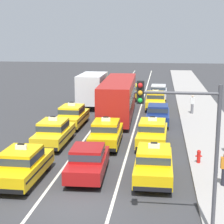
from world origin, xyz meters
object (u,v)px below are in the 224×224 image
object	(u,v)px
taxi_center_second	(106,133)
sedan_right_third	(158,114)
taxi_right_fourth	(155,100)
pedestrian_mid_block	(192,104)
fire_hydrant	(199,156)
taxi_left_nearest	(23,164)
taxi_left_second	(54,132)
box_truck_left_fourth	(94,88)
bus_center_third	(118,96)
taxi_right_second	(152,132)
sedan_right_fifth	(158,91)
sedan_center_nearest	(88,160)
traffic_light_pole	(188,134)
taxi_center_fourth	(130,91)
taxi_left_third	(72,115)
taxi_right_nearest	(154,163)
sedan_left_fifth	(104,88)

from	to	relation	value
taxi_center_second	sedan_right_third	world-z (taller)	taxi_center_second
taxi_right_fourth	pedestrian_mid_block	distance (m)	4.00
fire_hydrant	taxi_left_nearest	bearing A→B (deg)	-158.32
taxi_left_second	sedan_right_third	world-z (taller)	taxi_left_second
taxi_left_second	pedestrian_mid_block	xyz separation A→B (m)	(9.58, 10.65, 0.11)
taxi_left_second	box_truck_left_fourth	xyz separation A→B (m)	(0.16, 13.78, 0.90)
taxi_left_second	bus_center_third	xyz separation A→B (m)	(3.18, 9.05, 0.94)
taxi_right_second	sedan_right_fifth	world-z (taller)	taxi_right_second
taxi_right_fourth	fire_hydrant	bearing A→B (deg)	-80.34
taxi_left_nearest	taxi_right_second	distance (m)	9.25
taxi_right_second	pedestrian_mid_block	world-z (taller)	taxi_right_second
sedan_center_nearest	traffic_light_pole	distance (m)	7.63
box_truck_left_fourth	taxi_center_fourth	bearing A→B (deg)	54.21
fire_hydrant	sedan_right_third	bearing A→B (deg)	103.89
taxi_center_fourth	taxi_left_third	bearing A→B (deg)	-104.47
taxi_center_second	taxi_right_fourth	distance (m)	12.97
pedestrian_mid_block	taxi_left_nearest	bearing A→B (deg)	-119.10
taxi_left_second	taxi_center_fourth	size ratio (longest dim) A/B	1.00
taxi_left_second	taxi_left_third	distance (m)	5.14
sedan_center_nearest	sedan_right_fifth	size ratio (longest dim) A/B	1.01
taxi_left_nearest	taxi_right_fourth	world-z (taller)	same
pedestrian_mid_block	taxi_left_second	bearing A→B (deg)	-131.97
box_truck_left_fourth	sedan_center_nearest	bearing A→B (deg)	-80.78
taxi_right_nearest	pedestrian_mid_block	bearing A→B (deg)	79.10
taxi_left_nearest	taxi_right_second	bearing A→B (deg)	48.67
taxi_left_second	taxi_center_fourth	world-z (taller)	same
taxi_left_third	sedan_left_fifth	xyz separation A→B (m)	(0.13, 15.35, -0.03)
taxi_left_nearest	pedestrian_mid_block	distance (m)	19.27
sedan_center_nearest	fire_hydrant	xyz separation A→B (m)	(5.72, 2.42, -0.30)
box_truck_left_fourth	sedan_left_fifth	bearing A→B (deg)	90.25
taxi_left_nearest	fire_hydrant	distance (m)	9.41
sedan_left_fifth	sedan_right_fifth	world-z (taller)	same
bus_center_third	pedestrian_mid_block	xyz separation A→B (m)	(6.40, 1.60, -0.83)
taxi_center_second	fire_hydrant	size ratio (longest dim) A/B	6.29
bus_center_third	traffic_light_pole	bearing A→B (deg)	-76.82
taxi_right_second	taxi_left_third	bearing A→B (deg)	145.24
bus_center_third	sedan_right_third	bearing A→B (deg)	-33.77
taxi_right_nearest	traffic_light_pole	world-z (taller)	traffic_light_pole
taxi_center_fourth	sedan_right_third	size ratio (longest dim) A/B	1.06
box_truck_left_fourth	sedan_left_fifth	xyz separation A→B (m)	(-0.03, 6.71, -0.93)
taxi_left_second	taxi_right_second	world-z (taller)	same
taxi_left_nearest	traffic_light_pole	size ratio (longest dim) A/B	0.82
taxi_left_third	box_truck_left_fourth	size ratio (longest dim) A/B	0.66
taxi_right_second	sedan_center_nearest	bearing A→B (deg)	-117.61
traffic_light_pole	taxi_left_third	bearing A→B (deg)	116.35
taxi_left_third	taxi_right_fourth	world-z (taller)	same
taxi_right_second	sedan_right_fifth	distance (m)	17.95
box_truck_left_fourth	taxi_right_second	world-z (taller)	box_truck_left_fourth
bus_center_third	taxi_right_second	bearing A→B (deg)	-69.26
taxi_right_fourth	pedestrian_mid_block	world-z (taller)	taxi_right_fourth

